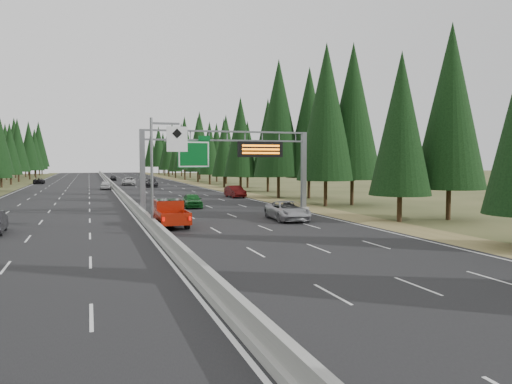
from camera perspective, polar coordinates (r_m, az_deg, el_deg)
ground at (r=12.72m, az=2.61°, el=-19.69°), size 400.00×400.00×0.00m
road at (r=91.13m, az=-15.85°, el=0.31°), size 32.00×260.00×0.08m
shoulder_right at (r=93.66m, az=-4.91°, el=0.51°), size 3.60×260.00×0.06m
shoulder_left at (r=92.04m, az=-26.99°, el=0.08°), size 3.60×260.00×0.06m
median_barrier at (r=91.11m, az=-15.85°, el=0.54°), size 0.70×260.00×0.85m
sign_gantry at (r=47.63m, az=-2.52°, el=3.87°), size 16.75×0.98×7.80m
hov_sign_pole at (r=36.19m, az=-10.91°, el=3.04°), size 2.80×0.50×8.00m
tree_row_right at (r=89.92m, az=-1.53°, el=6.39°), size 11.50×244.58×18.56m
silver_minivan at (r=41.63m, az=3.61°, el=-2.15°), size 2.96×5.86×1.59m
red_pickup at (r=38.53m, az=-9.90°, el=-2.21°), size 2.16×6.05×1.97m
car_ahead_green at (r=53.19m, az=-7.30°, el=-0.95°), size 2.13×4.63×1.54m
car_ahead_dkred at (r=67.56m, az=-2.41°, el=0.05°), size 1.92×4.91×1.59m
car_ahead_dkgrey at (r=96.47m, az=-11.85°, el=1.04°), size 2.64×5.68×1.61m
car_ahead_white at (r=104.95m, az=-14.37°, el=1.20°), size 2.89×5.84×1.59m
car_ahead_far at (r=129.97m, az=-16.01°, el=1.55°), size 1.76×3.92×1.31m
car_onc_white at (r=90.22m, az=-16.78°, el=0.76°), size 2.11×4.50×1.49m
car_onc_far at (r=117.53m, az=-23.54°, el=1.18°), size 2.16×4.62×1.28m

